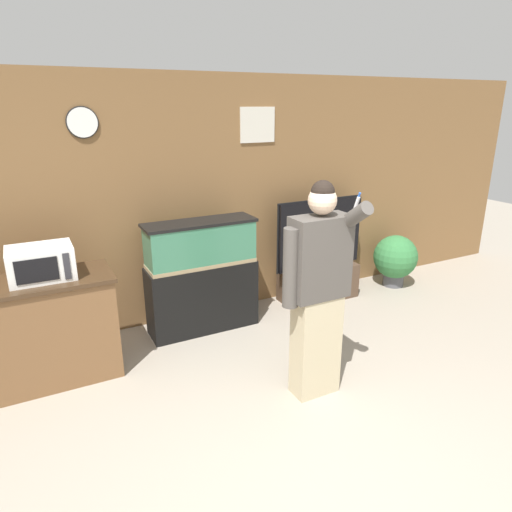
# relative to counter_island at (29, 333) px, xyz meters

# --- Properties ---
(wall_back_paneled) EXTENTS (10.00, 0.08, 2.60)m
(wall_back_paneled) POSITION_rel_counter_island_xyz_m (1.52, 0.66, 0.84)
(wall_back_paneled) COLOR brown
(wall_back_paneled) RESTS_ON ground_plane
(counter_island) EXTENTS (1.42, 0.58, 0.93)m
(counter_island) POSITION_rel_counter_island_xyz_m (0.00, 0.00, 0.00)
(counter_island) COLOR brown
(counter_island) RESTS_ON ground_plane
(microwave) EXTENTS (0.50, 0.37, 0.27)m
(microwave) POSITION_rel_counter_island_xyz_m (0.17, 0.00, 0.60)
(microwave) COLOR white
(microwave) RESTS_ON counter_island
(aquarium_on_stand) EXTENTS (1.14, 0.36, 1.18)m
(aquarium_on_stand) POSITION_rel_counter_island_xyz_m (1.65, 0.27, 0.13)
(aquarium_on_stand) COLOR black
(aquarium_on_stand) RESTS_ON ground_plane
(tv_on_stand) EXTENTS (1.15, 0.40, 1.24)m
(tv_on_stand) POSITION_rel_counter_island_xyz_m (3.19, 0.36, -0.10)
(tv_on_stand) COLOR #4C3828
(tv_on_stand) RESTS_ON ground_plane
(person_standing) EXTENTS (0.56, 0.42, 1.77)m
(person_standing) POSITION_rel_counter_island_xyz_m (2.05, -1.22, 0.46)
(person_standing) COLOR #BCAD89
(person_standing) RESTS_ON ground_plane
(potted_plant) EXTENTS (0.56, 0.56, 0.68)m
(potted_plant) POSITION_rel_counter_island_xyz_m (4.32, 0.25, -0.09)
(potted_plant) COLOR #4C4C51
(potted_plant) RESTS_ON ground_plane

